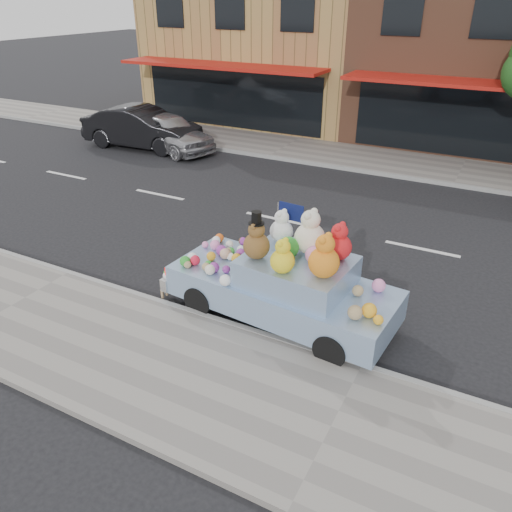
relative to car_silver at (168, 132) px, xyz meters
The scene contains 10 objects.
ground 11.53m from the car_silver, 21.43° to the right, with size 120.00×120.00×0.00m, color black.
near_sidewalk 15.15m from the car_silver, 44.99° to the right, with size 60.00×3.00×0.12m, color gray.
far_sidewalk 10.97m from the car_silver, 12.11° to the left, with size 60.00×3.00×0.12m, color gray.
near_kerb 14.13m from the car_silver, 40.68° to the right, with size 60.00×0.12×0.13m, color gray.
far_kerb 10.76m from the car_silver, ahead, with size 60.00×0.12×0.13m, color gray.
storefront_left 8.33m from the car_silver, 84.80° to the left, with size 10.00×9.80×7.30m.
storefront_mid 13.55m from the car_silver, 35.97° to the left, with size 10.00×9.80×7.30m.
car_silver is the anchor object (origin of this frame).
car_dark 1.15m from the car_silver, 169.98° to the right, with size 1.69×4.86×1.60m, color black.
art_car 12.24m from the car_silver, 43.38° to the right, with size 4.62×2.12×2.25m.
Camera 1 is at (1.43, -11.55, 5.60)m, focal length 35.00 mm.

